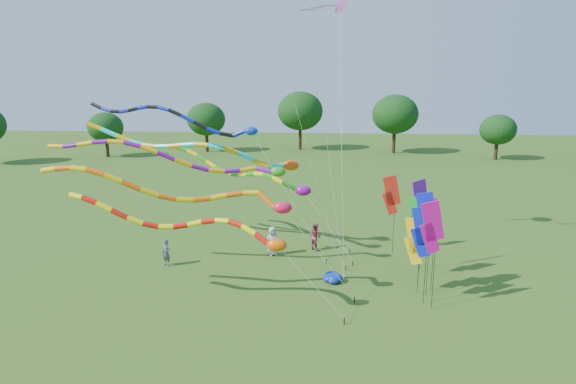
# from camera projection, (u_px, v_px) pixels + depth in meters

# --- Properties ---
(ground) EXTENTS (160.00, 160.00, 0.00)m
(ground) POSITION_uv_depth(u_px,v_px,m) (290.00, 320.00, 21.28)
(ground) COLOR #275015
(ground) RESTS_ON ground
(tree_ring) EXTENTS (116.09, 122.47, 9.67)m
(tree_ring) POSITION_uv_depth(u_px,v_px,m) (326.00, 261.00, 13.42)
(tree_ring) COLOR #382314
(tree_ring) RESTS_ON ground
(tube_kite_red) EXTENTS (12.34, 1.58, 5.90)m
(tube_kite_red) POSITION_uv_depth(u_px,v_px,m) (203.00, 227.00, 21.42)
(tube_kite_red) COLOR black
(tube_kite_red) RESTS_ON ground
(tube_kite_orange) EXTENTS (14.24, 1.56, 7.20)m
(tube_kite_orange) POSITION_uv_depth(u_px,v_px,m) (195.00, 193.00, 22.09)
(tube_kite_orange) COLOR black
(tube_kite_orange) RESTS_ON ground
(tube_kite_purple) EXTENTS (15.41, 2.00, 8.07)m
(tube_kite_purple) POSITION_uv_depth(u_px,v_px,m) (191.00, 160.00, 25.16)
(tube_kite_purple) COLOR black
(tube_kite_purple) RESTS_ON ground
(tube_kite_blue) EXTENTS (14.56, 3.08, 9.60)m
(tube_kite_blue) POSITION_uv_depth(u_px,v_px,m) (185.00, 120.00, 27.98)
(tube_kite_blue) COLOR black
(tube_kite_blue) RESTS_ON ground
(tube_kite_cyan) EXTENTS (16.52, 1.82, 8.35)m
(tube_kite_cyan) POSITION_uv_depth(u_px,v_px,m) (211.00, 151.00, 29.45)
(tube_kite_cyan) COLOR black
(tube_kite_cyan) RESTS_ON ground
(tube_kite_green) EXTENTS (12.26, 5.69, 6.71)m
(tube_kite_green) POSITION_uv_depth(u_px,v_px,m) (251.00, 174.00, 29.90)
(tube_kite_green) COLOR black
(tube_kite_green) RESTS_ON ground
(delta_kite_high_c) EXTENTS (3.04, 6.62, 15.65)m
(delta_kite_high_c) POSITION_uv_depth(u_px,v_px,m) (339.00, 3.00, 27.33)
(delta_kite_high_c) COLOR black
(delta_kite_high_c) RESTS_ON ground
(banner_pole_blue_a) EXTENTS (1.12, 0.47, 4.76)m
(banner_pole_blue_a) POSITION_uv_depth(u_px,v_px,m) (422.00, 232.00, 22.28)
(banner_pole_blue_a) COLOR black
(banner_pole_blue_a) RESTS_ON ground
(banner_pole_blue_b) EXTENTS (1.10, 0.54, 5.24)m
(banner_pole_blue_b) POSITION_uv_depth(u_px,v_px,m) (426.00, 217.00, 23.08)
(banner_pole_blue_b) COLOR black
(banner_pole_blue_b) RESTS_ON ground
(banner_pole_violet) EXTENTS (1.09, 0.54, 5.24)m
(banner_pole_violet) POSITION_uv_depth(u_px,v_px,m) (420.00, 202.00, 26.06)
(banner_pole_violet) COLOR black
(banner_pole_violet) RESTS_ON ground
(banner_pole_magenta_b) EXTENTS (1.16, 0.12, 4.85)m
(banner_pole_magenta_b) POSITION_uv_depth(u_px,v_px,m) (430.00, 223.00, 23.52)
(banner_pole_magenta_b) COLOR black
(banner_pole_magenta_b) RESTS_ON ground
(banner_pole_green) EXTENTS (1.14, 0.37, 4.54)m
(banner_pole_green) POSITION_uv_depth(u_px,v_px,m) (417.00, 219.00, 25.26)
(banner_pole_green) COLOR black
(banner_pole_green) RESTS_ON ground
(banner_pole_red) EXTENTS (1.16, 0.14, 4.88)m
(banner_pole_red) POSITION_uv_depth(u_px,v_px,m) (391.00, 195.00, 29.03)
(banner_pole_red) COLOR black
(banner_pole_red) RESTS_ON ground
(banner_pole_magenta_a) EXTENTS (1.16, 0.20, 5.19)m
(banner_pole_magenta_a) POSITION_uv_depth(u_px,v_px,m) (432.00, 228.00, 21.55)
(banner_pole_magenta_a) COLOR black
(banner_pole_magenta_a) RESTS_ON ground
(banner_pole_orange) EXTENTS (1.10, 0.52, 3.96)m
(banner_pole_orange) POSITION_uv_depth(u_px,v_px,m) (415.00, 241.00, 23.53)
(banner_pole_orange) COLOR black
(banner_pole_orange) RESTS_ON ground
(blue_nylon_heap) EXTENTS (1.30, 0.86, 0.38)m
(blue_nylon_heap) POSITION_uv_depth(u_px,v_px,m) (329.00, 280.00, 25.20)
(blue_nylon_heap) COLOR #0C27A0
(blue_nylon_heap) RESTS_ON ground
(person_a) EXTENTS (1.04, 0.89, 1.79)m
(person_a) POSITION_uv_depth(u_px,v_px,m) (273.00, 241.00, 29.12)
(person_a) COLOR beige
(person_a) RESTS_ON ground
(person_b) EXTENTS (0.68, 0.58, 1.57)m
(person_b) POSITION_uv_depth(u_px,v_px,m) (166.00, 253.00, 27.44)
(person_b) COLOR #404D5A
(person_b) RESTS_ON ground
(person_c) EXTENTS (1.04, 1.06, 1.72)m
(person_c) POSITION_uv_depth(u_px,v_px,m) (315.00, 236.00, 30.08)
(person_c) COLOR maroon
(person_c) RESTS_ON ground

